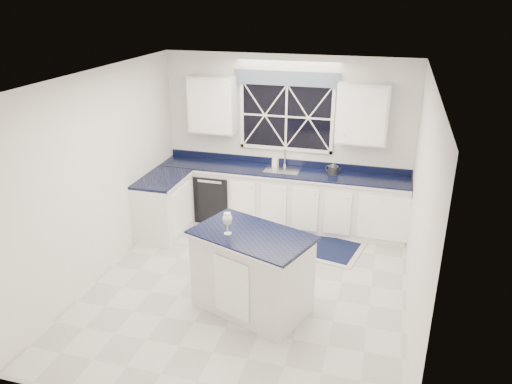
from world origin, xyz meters
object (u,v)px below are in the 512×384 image
(dishwasher, at_px, (217,194))
(wine_glass, at_px, (227,220))
(kettle, at_px, (333,169))
(island, at_px, (252,272))
(soap_bottle, at_px, (275,160))
(faucet, at_px, (285,157))

(dishwasher, relative_size, wine_glass, 3.16)
(kettle, relative_size, wine_glass, 0.97)
(island, height_order, soap_bottle, soap_bottle)
(faucet, distance_m, soap_bottle, 0.16)
(faucet, relative_size, kettle, 1.20)
(wine_glass, bearing_deg, soap_bottle, 91.47)
(dishwasher, bearing_deg, soap_bottle, 11.43)
(kettle, height_order, wine_glass, wine_glass)
(dishwasher, height_order, island, island)
(kettle, xyz_separation_m, wine_glass, (-0.88, -2.51, 0.16))
(wine_glass, height_order, soap_bottle, wine_glass)
(dishwasher, xyz_separation_m, island, (1.28, -2.38, 0.10))
(faucet, xyz_separation_m, wine_glass, (-0.08, -2.64, 0.09))
(faucet, height_order, kettle, faucet)
(dishwasher, relative_size, kettle, 3.25)
(island, bearing_deg, kettle, 95.99)
(faucet, height_order, island, faucet)
(faucet, bearing_deg, kettle, -9.70)
(faucet, height_order, wine_glass, wine_glass)
(kettle, xyz_separation_m, soap_bottle, (-0.95, 0.13, 0.01))
(soap_bottle, bearing_deg, island, -82.58)
(island, distance_m, wine_glass, 0.73)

